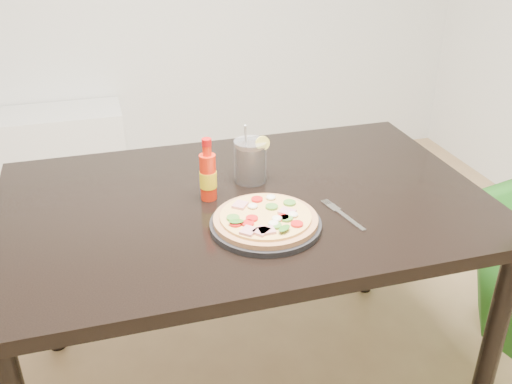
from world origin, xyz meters
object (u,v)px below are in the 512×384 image
object	(u,v)px
plate	(266,225)
pizza	(266,219)
dining_table	(245,222)
cola_cup	(250,162)
hot_sauce_bottle	(208,175)
fork	(342,214)

from	to	relation	value
plate	pizza	xyz separation A→B (m)	(-0.00, -0.00, 0.02)
pizza	plate	bearing A→B (deg)	83.01
dining_table	cola_cup	world-z (taller)	cola_cup
hot_sauce_bottle	fork	world-z (taller)	hot_sauce_bottle
hot_sauce_bottle	cola_cup	bearing A→B (deg)	28.51
fork	hot_sauce_bottle	bearing A→B (deg)	137.58
dining_table	plate	distance (m)	0.20
pizza	cola_cup	bearing A→B (deg)	82.48
pizza	hot_sauce_bottle	world-z (taller)	hot_sauce_bottle
dining_table	hot_sauce_bottle	bearing A→B (deg)	165.16
pizza	fork	xyz separation A→B (m)	(0.22, 0.01, -0.02)
dining_table	plate	xyz separation A→B (m)	(0.01, -0.17, 0.09)
dining_table	cola_cup	bearing A→B (deg)	65.88
hot_sauce_bottle	fork	bearing A→B (deg)	-30.60
cola_cup	fork	bearing A→B (deg)	-56.34
dining_table	fork	size ratio (longest dim) A/B	7.46
plate	dining_table	bearing A→B (deg)	93.53
dining_table	hot_sauce_bottle	distance (m)	0.19
dining_table	plate	size ratio (longest dim) A/B	4.72
fork	cola_cup	bearing A→B (deg)	111.83
dining_table	cola_cup	distance (m)	0.19
cola_cup	fork	distance (m)	0.34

